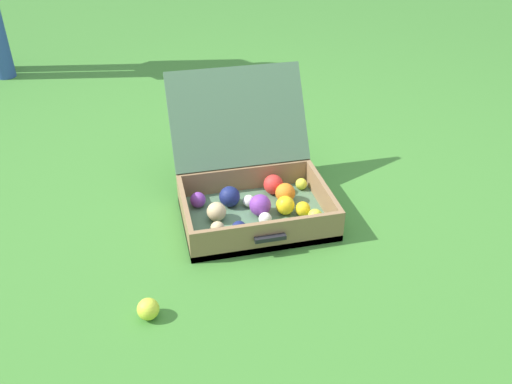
# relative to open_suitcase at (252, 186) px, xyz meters

# --- Properties ---
(ground_plane) EXTENTS (16.00, 16.00, 0.00)m
(ground_plane) POSITION_rel_open_suitcase_xyz_m (-0.02, -0.03, -0.10)
(ground_plane) COLOR #3D7A2D
(open_suitcase) EXTENTS (0.54, 0.64, 0.46)m
(open_suitcase) POSITION_rel_open_suitcase_xyz_m (0.00, 0.00, 0.00)
(open_suitcase) COLOR #4C7051
(open_suitcase) RESTS_ON ground
(stray_ball_on_grass) EXTENTS (0.07, 0.07, 0.07)m
(stray_ball_on_grass) POSITION_rel_open_suitcase_xyz_m (-0.43, -0.49, -0.07)
(stray_ball_on_grass) COLOR #CCDB38
(stray_ball_on_grass) RESTS_ON ground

